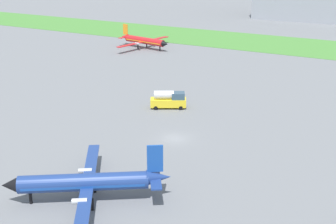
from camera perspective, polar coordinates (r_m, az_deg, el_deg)
name	(u,v)px	position (r m, az deg, el deg)	size (l,w,h in m)	color
ground_plane	(175,138)	(71.40, 0.86, -3.29)	(600.00, 600.00, 0.00)	slate
grass_taxiway_strip	(301,46)	(145.18, 16.11, 7.78)	(360.00, 28.00, 0.08)	#478438
airplane_foreground_turboprop	(87,182)	(54.20, -9.93, -8.51)	(17.16, 19.57, 6.76)	navy
airplane_taxiing_turboprop	(144,40)	(136.80, -3.01, 8.81)	(18.22, 21.18, 6.39)	red
fuel_truck_near_gate	(169,100)	(84.54, 0.10, 1.54)	(6.85, 5.23, 3.29)	yellow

